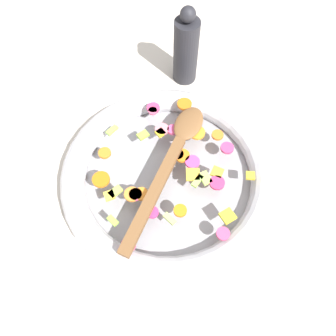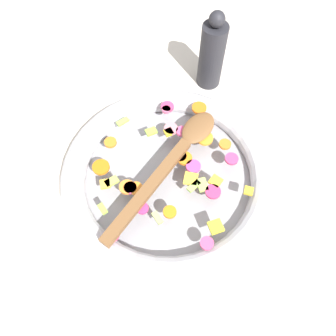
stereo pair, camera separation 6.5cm
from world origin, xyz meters
TOP-DOWN VIEW (x-y plane):
  - ground_plane at (0.00, 0.00)m, footprint 4.00×4.00m
  - skillet at (0.00, 0.00)m, footprint 0.44×0.44m
  - chopped_vegetables at (0.01, -0.00)m, footprint 0.36×0.32m
  - wooden_spoon at (0.02, -0.01)m, footprint 0.34×0.14m
  - pepper_mill at (0.30, -0.01)m, footprint 0.06×0.06m

SIDE VIEW (x-z plane):
  - ground_plane at x=0.00m, z-range 0.00..0.00m
  - skillet at x=0.00m, z-range 0.00..0.05m
  - chopped_vegetables at x=0.01m, z-range 0.05..0.06m
  - wooden_spoon at x=0.02m, z-range 0.06..0.07m
  - pepper_mill at x=0.30m, z-range -0.01..0.19m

